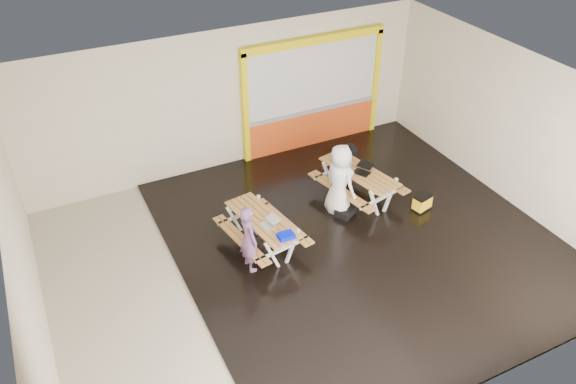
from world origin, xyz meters
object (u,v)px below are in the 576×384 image
laptop_left (270,223)px  backpack (350,154)px  picnic_table_right (359,178)px  laptop_right (363,170)px  blue_pouch (286,236)px  toolbox (343,158)px  person_left (249,238)px  picnic_table_left (262,226)px  person_right (340,181)px  fluke_bag (422,203)px  dark_case (345,211)px

laptop_left → backpack: bearing=30.4°
picnic_table_right → laptop_right: (0.05, -0.08, 0.24)m
laptop_right → blue_pouch: size_ratio=1.65×
laptop_right → toolbox: 0.63m
person_left → laptop_right: size_ratio=2.81×
toolbox → laptop_right: bearing=-75.3°
person_left → laptop_right: 3.37m
picnic_table_left → picnic_table_right: (2.67, 0.60, 0.03)m
picnic_table_right → laptop_right: 0.26m
person_right → laptop_right: size_ratio=3.32×
picnic_table_right → fluke_bag: (1.06, -1.02, -0.38)m
toolbox → fluke_bag: bearing=-53.0°
laptop_left → dark_case: (2.03, 0.43, -0.66)m
picnic_table_left → picnic_table_right: bearing=12.7°
dark_case → picnic_table_left: bearing=-175.3°
laptop_left → fluke_bag: bearing=-2.5°
person_right → laptop_right: bearing=-90.6°
laptop_right → picnic_table_right: bearing=123.3°
person_left → laptop_left: person_left is taller
picnic_table_right → person_left: (-3.16, -1.09, 0.18)m
laptop_right → fluke_bag: 1.52m
person_right → blue_pouch: size_ratio=5.50×
blue_pouch → dark_case: 2.23m
person_right → dark_case: 0.74m
dark_case → fluke_bag: (1.64, -0.59, 0.09)m
picnic_table_right → toolbox: 0.61m
picnic_table_left → person_left: 0.73m
person_right → dark_case: size_ratio=3.88×
dark_case → laptop_left: bearing=-168.1°
toolbox → picnic_table_left: bearing=-156.1°
picnic_table_left → backpack: bearing=26.0°
laptop_left → toolbox: (2.50, 1.39, 0.08)m
person_left → person_right: bearing=-71.8°
backpack → person_right: bearing=-131.1°
person_right → picnic_table_left: bearing=89.8°
picnic_table_right → fluke_bag: size_ratio=4.66×
laptop_left → fluke_bag: size_ratio=0.83×
picnic_table_left → toolbox: size_ratio=4.80×
picnic_table_right → fluke_bag: 1.52m
picnic_table_right → person_right: 0.70m
picnic_table_left → person_right: size_ratio=1.19×
picnic_table_right → laptop_right: size_ratio=4.31×
picnic_table_right → toolbox: bearing=101.7°
person_right → laptop_left: (-1.98, -0.65, -0.04)m
laptop_right → fluke_bag: (1.01, -0.95, -0.62)m
dark_case → backpack: bearing=55.8°
person_left → backpack: bearing=-61.8°
dark_case → blue_pouch: bearing=-154.3°
laptop_right → blue_pouch: laptop_right is taller
person_right → backpack: 1.38m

